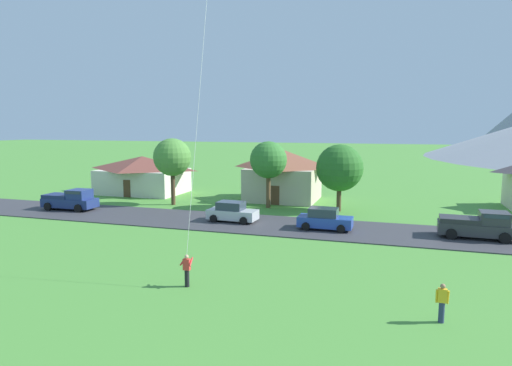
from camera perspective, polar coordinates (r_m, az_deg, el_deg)
road_strip at (r=35.93m, az=7.30°, el=-5.74°), size 160.00×7.21×0.08m
house_left_center at (r=48.81m, az=3.50°, el=1.15°), size 8.06×7.20×5.53m
house_right_center at (r=55.51m, az=-14.34°, el=1.12°), size 10.44×7.37×4.48m
tree_near_left at (r=42.86m, az=10.68°, el=1.91°), size 4.47×4.47×6.41m
tree_left_of_center at (r=43.88m, az=1.60°, el=2.94°), size 3.67×3.67×6.63m
tree_center at (r=46.33m, az=-10.70°, el=3.24°), size 3.87×3.87×6.88m
parked_car_silver_mid_west at (r=37.81m, az=-3.08°, el=-3.75°), size 4.27×2.21×1.68m
parked_car_blue_mid_east at (r=35.32m, az=8.81°, el=-4.62°), size 4.22×2.12×1.68m
pickup_truck_charcoal_west_side at (r=35.89m, az=26.69°, el=-4.83°), size 5.28×2.49×1.99m
pickup_truck_navy_east_side at (r=46.51m, az=-22.65°, el=-1.97°), size 5.26×2.45×1.99m
watcher_person at (r=20.60m, az=22.77°, el=-13.93°), size 0.56×0.24×1.68m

